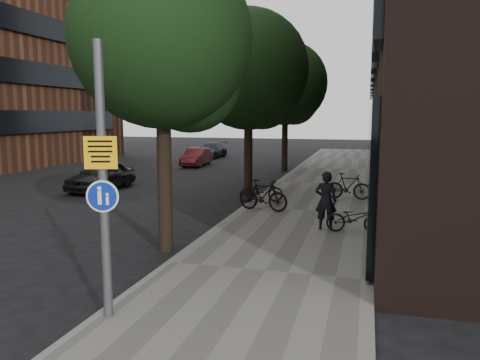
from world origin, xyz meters
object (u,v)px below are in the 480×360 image
(signpost, at_px, (103,182))
(pedestrian, at_px, (326,201))
(parked_bike_facade_near, at_px, (355,218))
(parked_car_near, at_px, (101,176))

(signpost, bearing_deg, pedestrian, 49.01)
(signpost, distance_m, pedestrian, 7.69)
(pedestrian, height_order, parked_bike_facade_near, pedestrian)
(pedestrian, relative_size, parked_bike_facade_near, 1.09)
(signpost, bearing_deg, parked_bike_facade_near, 43.03)
(parked_bike_facade_near, distance_m, parked_car_near, 12.71)
(parked_bike_facade_near, xyz_separation_m, parked_car_near, (-11.49, 5.44, 0.13))
(pedestrian, distance_m, parked_car_near, 11.91)
(signpost, height_order, pedestrian, signpost)
(parked_bike_facade_near, bearing_deg, signpost, 147.11)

